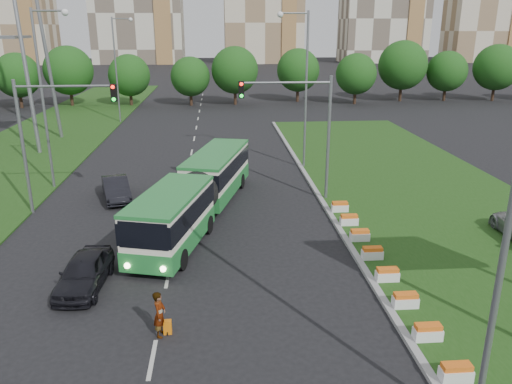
{
  "coord_description": "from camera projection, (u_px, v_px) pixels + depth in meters",
  "views": [
    {
      "loc": [
        -0.59,
        -20.57,
        10.71
      ],
      "look_at": [
        1.33,
        4.07,
        2.6
      ],
      "focal_mm": 35.0,
      "sensor_mm": 36.0,
      "label": 1
    }
  ],
  "objects": [
    {
      "name": "ground",
      "position": [
        234.0,
        274.0,
        22.87
      ],
      "size": [
        360.0,
        360.0,
        0.0
      ],
      "primitive_type": "plane",
      "color": "black",
      "rests_on": "ground"
    },
    {
      "name": "grass_median",
      "position": [
        436.0,
        206.0,
        31.39
      ],
      "size": [
        14.0,
        60.0,
        0.15
      ],
      "primitive_type": "cube",
      "color": "#1C4213",
      "rests_on": "ground"
    },
    {
      "name": "median_kerb",
      "position": [
        327.0,
        209.0,
        30.87
      ],
      "size": [
        0.3,
        60.0,
        0.18
      ],
      "primitive_type": "cube",
      "color": "gray",
      "rests_on": "ground"
    },
    {
      "name": "left_verge",
      "position": [
        26.0,
        152.0,
        45.21
      ],
      "size": [
        12.0,
        110.0,
        0.1
      ],
      "primitive_type": "cube",
      "color": "#1C4213",
      "rests_on": "ground"
    },
    {
      "name": "lane_markings",
      "position": [
        189.0,
        164.0,
        41.59
      ],
      "size": [
        0.2,
        100.0,
        0.01
      ],
      "primitive_type": null,
      "color": "#B4B5AD",
      "rests_on": "ground"
    },
    {
      "name": "flower_planters",
      "position": [
        379.0,
        263.0,
        22.94
      ],
      "size": [
        1.1,
        15.9,
        0.6
      ],
      "primitive_type": null,
      "color": "white",
      "rests_on": "grass_median"
    },
    {
      "name": "traffic_mast_median",
      "position": [
        304.0,
        119.0,
        31.03
      ],
      "size": [
        5.76,
        0.32,
        8.0
      ],
      "color": "gray",
      "rests_on": "ground"
    },
    {
      "name": "traffic_mast_left",
      "position": [
        49.0,
        126.0,
        28.96
      ],
      "size": [
        5.76,
        0.32,
        8.0
      ],
      "color": "gray",
      "rests_on": "ground"
    },
    {
      "name": "street_lamps",
      "position": [
        177.0,
        110.0,
        30.25
      ],
      "size": [
        36.0,
        60.0,
        12.0
      ],
      "primitive_type": null,
      "color": "gray",
      "rests_on": "ground"
    },
    {
      "name": "tree_line",
      "position": [
        287.0,
        73.0,
        74.31
      ],
      "size": [
        120.0,
        8.0,
        9.0
      ],
      "primitive_type": null,
      "color": "#184A13",
      "rests_on": "ground"
    },
    {
      "name": "articulated_bus",
      "position": [
        196.0,
        191.0,
        29.23
      ],
      "size": [
        2.54,
        16.27,
        2.68
      ],
      "rotation": [
        0.0,
        0.0,
        -0.27
      ],
      "color": "silver",
      "rests_on": "ground"
    },
    {
      "name": "car_left_near",
      "position": [
        84.0,
        272.0,
        21.47
      ],
      "size": [
        2.02,
        4.47,
        1.49
      ],
      "primitive_type": "imported",
      "rotation": [
        0.0,
        0.0,
        -0.06
      ],
      "color": "black",
      "rests_on": "ground"
    },
    {
      "name": "car_left_far",
      "position": [
        116.0,
        189.0,
        32.68
      ],
      "size": [
        2.72,
        4.71,
        1.47
      ],
      "primitive_type": "imported",
      "rotation": [
        0.0,
        0.0,
        0.28
      ],
      "color": "black",
      "rests_on": "ground"
    },
    {
      "name": "pedestrian",
      "position": [
        160.0,
        314.0,
        18.03
      ],
      "size": [
        0.52,
        0.71,
        1.77
      ],
      "primitive_type": "imported",
      "rotation": [
        0.0,
        0.0,
        1.4
      ],
      "color": "gray",
      "rests_on": "ground"
    },
    {
      "name": "shopping_trolley",
      "position": [
        168.0,
        327.0,
        18.35
      ],
      "size": [
        0.3,
        0.32,
        0.52
      ],
      "rotation": [
        0.0,
        0.0,
        0.05
      ],
      "color": "orange",
      "rests_on": "ground"
    }
  ]
}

